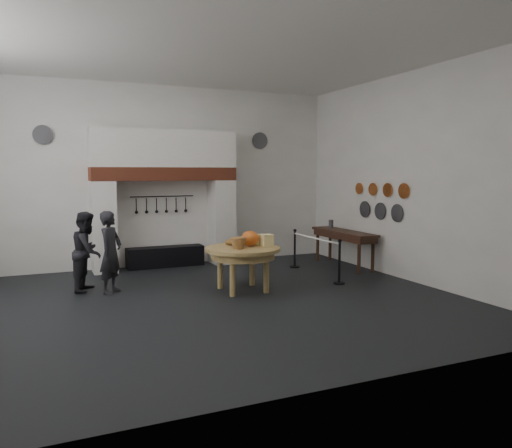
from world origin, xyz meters
name	(u,v)px	position (x,y,z in m)	size (l,w,h in m)	color
floor	(213,302)	(0.00, 0.00, 0.00)	(9.00, 8.00, 0.02)	black
ceiling	(211,48)	(0.00, 0.00, 4.50)	(9.00, 8.00, 0.02)	silver
wall_back	(161,176)	(0.00, 4.00, 2.25)	(9.00, 0.02, 4.50)	white
wall_front	(334,183)	(0.00, -4.00, 2.25)	(9.00, 0.02, 4.50)	white
wall_right	(412,177)	(4.50, 0.00, 2.25)	(0.02, 8.00, 4.50)	white
chimney_pier_left	(103,227)	(-1.48, 3.65, 1.07)	(0.55, 0.70, 2.15)	silver
chimney_pier_right	(222,222)	(1.48, 3.65, 1.07)	(0.55, 0.70, 2.15)	silver
hearth_brick_band	(164,174)	(0.00, 3.65, 2.31)	(3.50, 0.72, 0.32)	#9E442B
chimney_hood	(164,149)	(0.00, 3.65, 2.92)	(3.50, 0.70, 0.90)	silver
iron_range	(165,257)	(0.00, 3.72, 0.25)	(1.90, 0.45, 0.50)	black
utensil_rail	(162,196)	(0.00, 3.92, 1.75)	(0.02, 0.02, 1.60)	black
work_table	(243,249)	(0.82, 0.58, 0.84)	(1.49, 1.49, 0.07)	tan
pumpkin	(250,238)	(1.02, 0.68, 1.03)	(0.36, 0.36, 0.31)	#E64F20
cheese_block_big	(267,240)	(1.32, 0.53, 0.99)	(0.22, 0.22, 0.24)	#EFDD8F
cheese_block_small	(260,239)	(1.30, 0.83, 0.97)	(0.18, 0.18, 0.20)	#FFFB98
wicker_basket	(238,243)	(0.67, 0.43, 0.98)	(0.32, 0.32, 0.22)	olive
bread_loaf	(232,242)	(0.72, 0.93, 0.94)	(0.31, 0.18, 0.13)	olive
visitor_near	(111,252)	(-1.60, 1.45, 0.81)	(0.59, 0.39, 1.61)	black
visitor_far	(87,251)	(-2.00, 1.85, 0.79)	(0.77, 0.60, 1.58)	black
side_table	(344,232)	(4.10, 1.95, 0.87)	(0.55, 2.20, 0.06)	#3D2116
pewter_jug	(331,224)	(4.10, 2.55, 1.01)	(0.12, 0.12, 0.22)	#444348
copper_pan_a	(404,191)	(4.46, 0.20, 1.95)	(0.34, 0.34, 0.03)	#C6662D
copper_pan_b	(388,190)	(4.46, 0.75, 1.95)	(0.32, 0.32, 0.03)	#C6662D
copper_pan_c	(373,189)	(4.46, 1.30, 1.95)	(0.30, 0.30, 0.03)	#C6662D
copper_pan_d	(359,189)	(4.46, 1.85, 1.95)	(0.28, 0.28, 0.03)	#C6662D
pewter_plate_left	(397,213)	(4.46, 0.40, 1.45)	(0.40, 0.40, 0.03)	#4C4C51
pewter_plate_mid	(380,211)	(4.46, 1.00, 1.45)	(0.40, 0.40, 0.03)	#4C4C51
pewter_plate_right	(365,209)	(4.46, 1.60, 1.45)	(0.40, 0.40, 0.03)	#4C4C51
pewter_plate_back_left	(43,135)	(-2.70, 3.96, 3.20)	(0.44, 0.44, 0.03)	#4C4C51
pewter_plate_back_right	(260,141)	(2.70, 3.96, 3.20)	(0.44, 0.44, 0.03)	#4C4C51
barrier_post_near	(339,263)	(2.92, 0.32, 0.45)	(0.05, 0.05, 0.90)	black
barrier_post_far	(295,249)	(2.92, 2.32, 0.45)	(0.05, 0.05, 0.90)	black
barrier_rope	(316,238)	(2.92, 1.32, 0.85)	(0.04, 0.04, 2.00)	white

